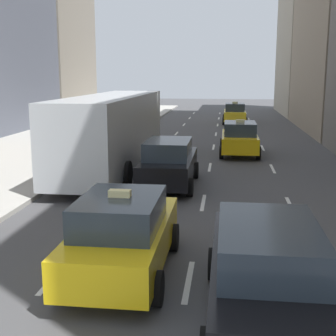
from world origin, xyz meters
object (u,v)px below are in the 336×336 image
(taxi_third, at_px, (240,138))
(sedan_silver_behind, at_px, (169,163))
(taxi_lead, at_px, (235,113))
(city_bus, at_px, (113,129))
(sedan_black_near, at_px, (266,272))
(taxi_second, at_px, (123,234))

(taxi_third, bearing_deg, sedan_silver_behind, -110.77)
(taxi_lead, distance_m, sedan_silver_behind, 23.50)
(sedan_silver_behind, height_order, city_bus, city_bus)
(sedan_black_near, distance_m, sedan_silver_behind, 9.97)
(taxi_lead, xyz_separation_m, sedan_black_near, (0.00, -32.90, 0.04))
(taxi_third, bearing_deg, city_bus, -141.18)
(taxi_third, bearing_deg, taxi_second, -100.38)
(taxi_second, relative_size, city_bus, 0.38)
(sedan_black_near, bearing_deg, taxi_third, 90.00)
(taxi_second, height_order, city_bus, city_bus)
(taxi_lead, relative_size, taxi_third, 1.00)
(taxi_second, distance_m, sedan_black_near, 3.26)
(taxi_lead, height_order, city_bus, city_bus)
(taxi_lead, bearing_deg, sedan_silver_behind, -96.84)
(taxi_second, relative_size, sedan_black_near, 0.89)
(sedan_silver_behind, bearing_deg, taxi_third, 69.23)
(taxi_lead, bearing_deg, city_bus, -105.33)
(taxi_lead, bearing_deg, taxi_third, -90.00)
(sedan_black_near, bearing_deg, sedan_silver_behind, 106.31)
(taxi_lead, distance_m, taxi_third, 15.95)
(sedan_black_near, xyz_separation_m, city_bus, (-5.61, 12.43, 0.87))
(sedan_silver_behind, bearing_deg, city_bus, 134.45)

